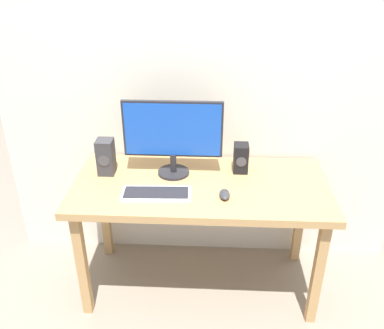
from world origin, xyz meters
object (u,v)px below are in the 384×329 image
Objects in this scene: desk at (201,195)px; monitor at (173,134)px; keyboard_primary at (156,194)px; speaker_right at (241,158)px; speaker_left at (106,157)px; mouse at (225,194)px.

monitor is (-0.16, 0.12, 0.33)m from desk.
keyboard_primary is at bearing -105.69° from monitor.
keyboard_primary is 2.21× the size of speaker_right.
keyboard_primary is at bearing -36.00° from speaker_left.
desk is 2.56× the size of monitor.
monitor is 3.27× the size of speaker_right.
desk is at bearing -9.68° from speaker_left.
monitor reaches higher than keyboard_primary.
keyboard_primary is 0.56m from speaker_right.
speaker_left is (-0.79, -0.06, 0.02)m from speaker_right.
mouse is at bearing -40.59° from monitor.
monitor is at bearing 74.31° from keyboard_primary.
desk is 0.33m from speaker_right.
desk is 0.39m from monitor.
speaker_left is at bearing -175.36° from speaker_right.
speaker_right is 0.79m from speaker_left.
monitor is at bearing 136.97° from mouse.
speaker_left is at bearing 158.90° from mouse.
monitor reaches higher than desk.
mouse is 0.73m from speaker_left.
monitor reaches higher than mouse.
keyboard_primary reaches higher than desk.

